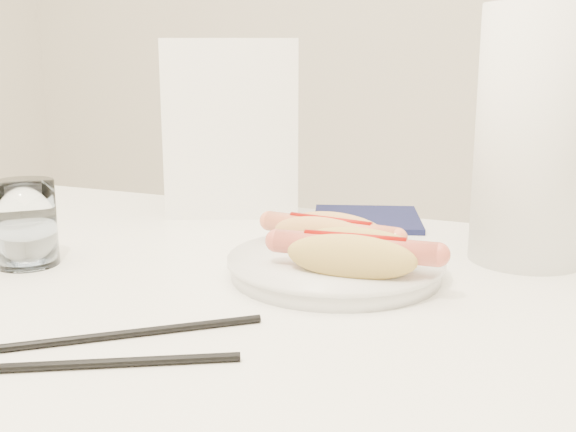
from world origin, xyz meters
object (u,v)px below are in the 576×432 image
at_px(hotdog_left, 330,235).
at_px(water_glass, 25,223).
at_px(plate, 335,268).
at_px(table, 212,336).
at_px(paper_towel_roll, 534,136).
at_px(napkin_box, 232,128).
at_px(hotdog_right, 354,254).

height_order(hotdog_left, water_glass, water_glass).
height_order(plate, hotdog_left, hotdog_left).
xyz_separation_m(table, hotdog_left, (0.10, 0.11, 0.10)).
height_order(table, water_glass, water_glass).
bearing_deg(water_glass, paper_towel_roll, 24.80).
height_order(hotdog_left, napkin_box, napkin_box).
bearing_deg(table, hotdog_right, 14.47).
bearing_deg(plate, water_glass, -164.15).
distance_m(table, plate, 0.16).
distance_m(hotdog_left, paper_towel_roll, 0.27).
xyz_separation_m(table, hotdog_right, (0.15, 0.04, 0.10)).
bearing_deg(water_glass, hotdog_right, 8.44).
relative_size(table, hotdog_left, 7.19).
bearing_deg(water_glass, hotdog_left, 20.42).
bearing_deg(hotdog_right, napkin_box, 130.30).
distance_m(hotdog_left, napkin_box, 0.34).
distance_m(plate, hotdog_left, 0.04).
bearing_deg(table, plate, 35.16).
xyz_separation_m(hotdog_right, paper_towel_roll, (0.16, 0.19, 0.11)).
bearing_deg(plate, hotdog_left, 122.52).
xyz_separation_m(table, water_glass, (-0.24, -0.02, 0.11)).
bearing_deg(table, napkin_box, 113.11).
bearing_deg(water_glass, table, 4.48).
distance_m(plate, paper_towel_roll, 0.28).
height_order(water_glass, napkin_box, napkin_box).
height_order(table, napkin_box, napkin_box).
relative_size(hotdog_left, hotdog_right, 0.96).
bearing_deg(plate, hotdog_right, -50.57).
bearing_deg(paper_towel_roll, plate, -141.66).
bearing_deg(napkin_box, paper_towel_roll, -36.32).
height_order(table, paper_towel_roll, paper_towel_roll).
distance_m(table, water_glass, 0.26).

